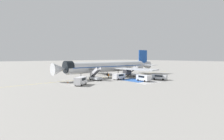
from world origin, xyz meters
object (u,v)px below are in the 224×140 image
(ground_crew_0, at_px, (122,75))
(traffic_cone_1, at_px, (68,82))
(boarding_stairs_aft, at_px, (132,74))
(baggage_cart, at_px, (144,75))
(traffic_cone_0, at_px, (144,76))
(boarding_stairs_forward, at_px, (95,77))
(service_van_2, at_px, (119,76))
(fuel_tanker, at_px, (98,68))
(service_van_1, at_px, (143,77))
(airliner, at_px, (111,67))
(service_van_3, at_px, (160,77))
(traffic_cone_2, at_px, (118,76))
(ground_crew_1, at_px, (109,75))
(service_van_0, at_px, (81,80))

(ground_crew_0, distance_m, traffic_cone_1, 21.82)
(boarding_stairs_aft, bearing_deg, baggage_cart, -23.78)
(traffic_cone_0, bearing_deg, boarding_stairs_forward, 172.07)
(service_van_2, height_order, traffic_cone_1, service_van_2)
(fuel_tanker, bearing_deg, service_van_1, 157.65)
(airliner, bearing_deg, fuel_tanker, -24.37)
(baggage_cart, bearing_deg, fuel_tanker, -98.02)
(service_van_3, distance_m, traffic_cone_0, 10.87)
(boarding_stairs_aft, distance_m, ground_crew_0, 6.66)
(boarding_stairs_forward, bearing_deg, service_van_2, -27.90)
(boarding_stairs_aft, height_order, traffic_cone_2, boarding_stairs_aft)
(airliner, height_order, boarding_stairs_aft, airliner)
(ground_crew_0, xyz_separation_m, traffic_cone_1, (-21.81, 0.43, -0.71))
(airliner, bearing_deg, ground_crew_1, 130.86)
(ground_crew_0, height_order, ground_crew_1, ground_crew_1)
(service_van_0, distance_m, ground_crew_1, 17.52)
(ground_crew_0, relative_size, ground_crew_1, 0.88)
(ground_crew_0, bearing_deg, service_van_3, 166.59)
(service_van_2, distance_m, service_van_3, 13.88)
(boarding_stairs_aft, relative_size, service_van_2, 1.05)
(boarding_stairs_aft, bearing_deg, traffic_cone_1, 179.52)
(boarding_stairs_forward, height_order, traffic_cone_2, boarding_stairs_forward)
(ground_crew_0, bearing_deg, baggage_cart, -132.51)
(service_van_2, xyz_separation_m, baggage_cart, (16.13, 2.14, -0.97))
(service_van_3, height_order, traffic_cone_2, service_van_3)
(boarding_stairs_forward, xyz_separation_m, traffic_cone_2, (11.63, 1.60, -0.71))
(service_van_1, bearing_deg, traffic_cone_1, 153.37)
(traffic_cone_0, distance_m, traffic_cone_1, 31.43)
(boarding_stairs_forward, relative_size, service_van_1, 1.08)
(airliner, xyz_separation_m, fuel_tanker, (8.95, 21.44, -2.12))
(airliner, height_order, fuel_tanker, airliner)
(service_van_0, xyz_separation_m, traffic_cone_0, (30.39, 3.19, -1.10))
(boarding_stairs_forward, xyz_separation_m, fuel_tanker, (19.58, 26.34, 0.81))
(service_van_0, bearing_deg, ground_crew_1, -100.71)
(baggage_cart, bearing_deg, airliner, -42.48)
(boarding_stairs_aft, distance_m, service_van_0, 28.29)
(airliner, bearing_deg, traffic_cone_2, -164.80)
(service_van_0, distance_m, traffic_cone_0, 30.58)
(boarding_stairs_aft, xyz_separation_m, service_van_3, (-0.92, -13.67, 0.06))
(service_van_1, relative_size, service_van_3, 0.94)
(fuel_tanker, height_order, service_van_3, fuel_tanker)
(service_van_3, height_order, baggage_cart, service_van_3)
(traffic_cone_0, bearing_deg, boarding_stairs_aft, 129.49)
(service_van_1, relative_size, traffic_cone_0, 9.91)
(service_van_1, relative_size, service_van_2, 0.97)
(service_van_3, bearing_deg, service_van_2, -57.91)
(traffic_cone_2, bearing_deg, traffic_cone_0, -25.17)
(service_van_0, xyz_separation_m, traffic_cone_1, (-0.91, 6.11, -1.12))
(service_van_0, relative_size, traffic_cone_1, 11.05)
(service_van_3, distance_m, ground_crew_0, 13.84)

